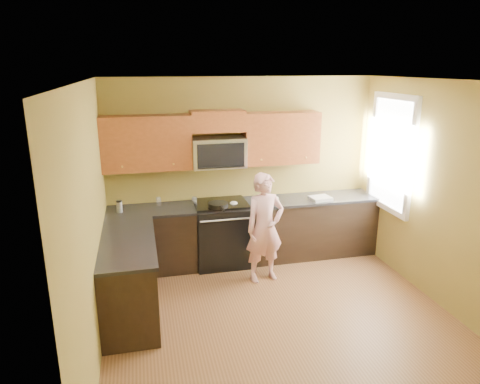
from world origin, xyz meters
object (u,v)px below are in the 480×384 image
object	(u,v)px
microwave	(218,167)
woman	(265,228)
stove	(221,233)
butter_tub	(261,205)
travel_mug	(120,212)
frying_pan	(218,207)

from	to	relation	value
microwave	woman	distance (m)	1.14
stove	butter_tub	xyz separation A→B (m)	(0.57, -0.15, 0.45)
woman	travel_mug	size ratio (longest dim) A/B	8.91
microwave	frying_pan	size ratio (longest dim) A/B	1.55
microwave	woman	xyz separation A→B (m)	(0.48, -0.76, -0.70)
stove	microwave	xyz separation A→B (m)	(0.00, 0.12, 0.97)
stove	butter_tub	bearing A→B (deg)	-15.16
microwave	frying_pan	distance (m)	0.60
woman	stove	bearing A→B (deg)	116.61
stove	travel_mug	world-z (taller)	travel_mug
frying_pan	stove	bearing A→B (deg)	66.59
frying_pan	travel_mug	world-z (taller)	travel_mug
stove	frying_pan	distance (m)	0.52
woman	frying_pan	distance (m)	0.73
frying_pan	butter_tub	world-z (taller)	frying_pan
microwave	frying_pan	bearing A→B (deg)	-102.25
stove	butter_tub	world-z (taller)	butter_tub
stove	woman	distance (m)	0.84
microwave	travel_mug	bearing A→B (deg)	-173.82
frying_pan	woman	bearing A→B (deg)	-42.44
stove	microwave	distance (m)	0.98
woman	butter_tub	bearing A→B (deg)	68.98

